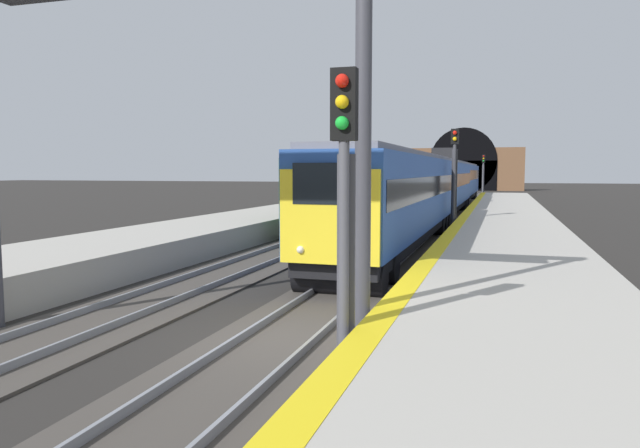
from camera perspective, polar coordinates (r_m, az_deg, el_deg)
name	(u,v)px	position (r m, az deg, el deg)	size (l,w,h in m)	color
ground_plane	(281,342)	(11.85, -3.77, -11.32)	(320.00, 320.00, 0.00)	#282623
platform_right	(516,335)	(11.00, 18.42, -10.19)	(112.00, 4.74, 1.00)	#ADA89E
platform_right_edge_strip	(396,299)	(11.03, 7.33, -7.24)	(112.00, 0.50, 0.01)	yellow
track_main_line	(281,340)	(11.84, -3.77, -11.13)	(160.00, 2.92, 0.21)	#423D38
track_adjacent_line	(93,323)	(13.98, -21.09, -8.93)	(160.00, 3.10, 0.21)	#423D38
train_main_approaching	(443,185)	(44.30, 11.85, 3.75)	(59.69, 2.87, 5.01)	#264C99
train_adjacent_platform	(386,184)	(45.65, 6.41, 3.89)	(40.00, 3.17, 5.02)	#235638
railway_signal_near	(344,198)	(8.76, 2.35, 2.50)	(0.39, 0.38, 4.85)	#4C4C54
railway_signal_mid	(454,175)	(29.88, 12.85, 4.65)	(0.39, 0.38, 5.41)	#38383D
railway_signal_far	(483,171)	(78.22, 15.51, 4.92)	(0.39, 0.38, 5.41)	#4C4C54
overhead_signal_gantry	(154,47)	(11.87, -15.77, 16.19)	(0.70, 8.29, 7.62)	#3F3F47
tunnel_portal	(464,169)	(104.64, 13.71, 5.19)	(2.80, 19.89, 11.14)	brown
catenary_mast_near	(337,166)	(58.31, 1.61, 5.61)	(0.22, 2.51, 7.36)	#595B60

